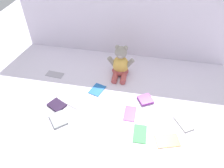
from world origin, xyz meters
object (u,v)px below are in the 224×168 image
at_px(book_case_2, 145,100).
at_px(book_case_8, 184,123).
at_px(teddy_bear, 120,64).
at_px(book_case_1, 130,113).
at_px(book_case_9, 57,105).
at_px(book_case_5, 97,89).
at_px(book_case_0, 74,103).
at_px(book_case_3, 55,74).
at_px(book_case_7, 58,119).
at_px(book_case_4, 140,133).
at_px(book_case_6, 167,141).

xyz_separation_m(book_case_2, book_case_8, (0.25, -0.15, -0.00)).
distance_m(teddy_bear, book_case_1, 0.43).
relative_size(book_case_1, book_case_9, 1.12).
bearing_deg(book_case_1, book_case_5, 146.50).
xyz_separation_m(book_case_5, book_case_8, (0.61, -0.19, 0.00)).
relative_size(book_case_0, book_case_8, 0.97).
relative_size(book_case_1, book_case_2, 1.38).
bearing_deg(book_case_3, book_case_7, 29.64).
xyz_separation_m(book_case_7, book_case_9, (-0.06, 0.12, -0.00)).
bearing_deg(book_case_1, book_case_4, -60.92).
distance_m(book_case_0, book_case_3, 0.36).
bearing_deg(book_case_1, book_case_2, 57.31).
bearing_deg(book_case_4, book_case_2, -93.63).
bearing_deg(book_case_9, book_case_8, -60.99).
bearing_deg(book_case_4, book_case_0, -20.62).
height_order(teddy_bear, book_case_2, teddy_bear).
relative_size(book_case_2, book_case_7, 0.77).
bearing_deg(book_case_6, book_case_1, 39.04).
bearing_deg(book_case_2, book_case_9, -103.77).
bearing_deg(book_case_0, book_case_8, 108.68).
bearing_deg(book_case_3, book_case_4, 63.81).
xyz_separation_m(book_case_4, book_case_7, (-0.53, 0.00, 0.00)).
bearing_deg(book_case_7, book_case_1, -23.92).
height_order(teddy_bear, book_case_0, teddy_bear).
bearing_deg(book_case_6, book_case_0, 56.88).
xyz_separation_m(book_case_0, book_case_3, (-0.25, 0.27, 0.00)).
height_order(book_case_6, book_case_7, book_case_7).
distance_m(book_case_1, book_case_8, 0.35).
bearing_deg(book_case_0, teddy_bear, 165.76).
distance_m(teddy_bear, book_case_4, 0.59).
xyz_separation_m(teddy_bear, book_case_2, (0.22, -0.26, -0.09)).
xyz_separation_m(book_case_0, book_case_5, (0.13, 0.16, 0.00)).
xyz_separation_m(teddy_bear, book_case_6, (0.38, -0.56, -0.09)).
height_order(teddy_bear, book_case_9, teddy_bear).
relative_size(book_case_1, book_case_5, 1.05).
bearing_deg(book_case_6, book_case_9, 62.36).
height_order(book_case_0, book_case_2, book_case_2).
xyz_separation_m(book_case_2, book_case_3, (-0.74, 0.15, -0.01)).
height_order(book_case_2, book_case_5, book_case_2).
xyz_separation_m(book_case_1, book_case_6, (0.24, -0.16, 0.00)).
bearing_deg(book_case_9, book_case_3, 52.86).
bearing_deg(book_case_9, book_case_6, -72.38).
relative_size(book_case_7, book_case_8, 0.93).
height_order(book_case_6, book_case_9, book_case_9).
xyz_separation_m(book_case_1, book_case_9, (-0.50, -0.02, 0.00)).
xyz_separation_m(book_case_0, book_case_4, (0.48, -0.17, 0.00)).
xyz_separation_m(book_case_0, book_case_1, (0.40, -0.02, 0.00)).
bearing_deg(book_case_1, book_case_8, -1.76).
height_order(book_case_5, book_case_8, book_case_8).
height_order(book_case_3, book_case_7, book_case_7).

